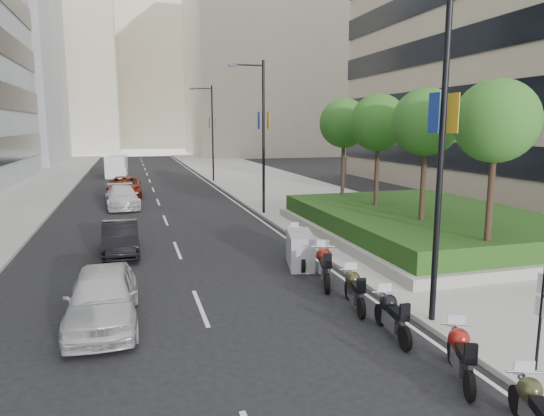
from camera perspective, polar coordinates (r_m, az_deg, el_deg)
name	(u,v)px	position (r m, az deg, el deg)	size (l,w,h in m)	color
ground	(292,363)	(11.46, 2.38, -17.81)	(160.00, 160.00, 0.00)	black
sidewalk_right	(279,187)	(41.82, 0.86, 2.45)	(10.00, 100.00, 0.15)	#9E9B93
sidewalk_left	(9,197)	(40.90, -28.52, 1.12)	(8.00, 100.00, 0.15)	#9E9B93
lane_edge	(218,190)	(40.58, -6.31, 2.07)	(0.12, 100.00, 0.01)	silver
lane_centre	(154,193)	(40.02, -13.67, 1.75)	(0.12, 100.00, 0.01)	silver
building_cream_right	(267,57)	(94.00, -0.65, 17.37)	(28.00, 24.00, 36.00)	#B7AD93
building_cream_left	(49,67)	(111.23, -24.75, 14.79)	(26.00, 24.00, 34.00)	#B7AD93
building_cream_centre	(147,71)	(130.46, -14.49, 15.34)	(30.00, 24.00, 38.00)	#B7AD93
planter	(423,231)	(24.22, 17.38, -2.58)	(10.00, 14.00, 0.40)	#9A9690
hedge	(424,219)	(24.10, 17.45, -1.19)	(9.40, 13.40, 0.80)	#113C14
tree_0	(496,122)	(18.03, 24.85, 9.20)	(2.80, 2.80, 6.30)	#332319
tree_1	(426,123)	(21.21, 17.67, 9.56)	(2.80, 2.80, 6.30)	#332319
tree_2	(378,123)	(24.64, 12.42, 9.72)	(2.80, 2.80, 6.30)	#332319
tree_3	(344,124)	(28.21, 8.47, 9.80)	(2.80, 2.80, 6.30)	#332319
lamp_post_0	(437,135)	(12.98, 18.83, 8.17)	(2.34, 0.45, 9.00)	black
lamp_post_1	(261,130)	(28.61, -1.32, 9.17)	(2.34, 0.45, 9.00)	black
lamp_post_2	(211,129)	(46.23, -7.21, 9.26)	(2.34, 0.45, 9.00)	black
parking_sign	(541,312)	(11.76, 29.09, -10.60)	(0.06, 0.32, 2.50)	black
motorcycle_0	(534,409)	(9.98, 28.44, -20.06)	(0.90, 1.87, 0.98)	black
motorcycle_1	(461,354)	(11.31, 21.31, -15.75)	(1.03, 1.95, 1.04)	black
motorcycle_2	(392,315)	(12.90, 13.90, -12.16)	(0.70, 2.09, 1.04)	black
motorcycle_3	(354,290)	(14.56, 9.68, -9.44)	(0.72, 2.08, 1.04)	black
motorcycle_4	(324,266)	(16.51, 6.19, -6.78)	(0.97, 2.32, 1.19)	black
motorcycle_5	(300,250)	(18.45, 3.30, -4.93)	(1.33, 2.30, 1.31)	black
motorcycle_6	(295,239)	(20.60, 2.72, -3.72)	(0.80, 1.96, 1.00)	black
car_a	(103,297)	(13.94, -19.30, -9.82)	(1.82, 4.52, 1.54)	#B2B3B5
car_b	(120,238)	(21.19, -17.41, -3.40)	(1.42, 4.07, 1.34)	black
car_c	(122,197)	(33.14, -17.21, 1.26)	(2.02, 4.96, 1.44)	silver
car_d	(124,186)	(38.64, -16.97, 2.44)	(2.47, 5.36, 1.49)	maroon
delivery_van	(117,167)	(53.93, -17.82, 4.60)	(2.23, 5.25, 2.16)	white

